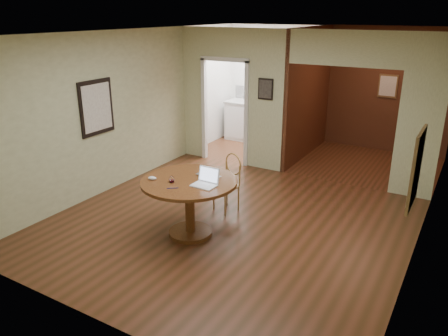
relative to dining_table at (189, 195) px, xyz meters
The scene contains 11 objects.
floor 0.85m from the dining_table, 58.43° to the left, with size 5.00×5.00×0.00m, color #432713.
room_shell 3.67m from the dining_table, 92.53° to the left, with size 5.20×7.50×5.00m.
dining_table is the anchor object (origin of this frame).
chair 1.01m from the dining_table, 86.96° to the left, with size 0.50×0.50×0.92m.
open_laptop 0.40m from the dining_table, ahead, with size 0.32×0.28×0.22m.
closed_laptop 0.33m from the dining_table, 50.19° to the left, with size 0.35×0.23×0.03m, color silver.
mouse 0.55m from the dining_table, 150.40° to the right, with size 0.12×0.07×0.05m, color white.
wine_glass 0.35m from the dining_table, 128.54° to the right, with size 0.08×0.08×0.09m, color white, non-canonical shape.
pen 0.41m from the dining_table, 92.05° to the right, with size 0.01×0.01×0.15m, color #0C165A.
kitchen_cabinet 4.82m from the dining_table, 102.47° to the left, with size 2.06×0.60×0.94m.
grocery_bag 4.75m from the dining_table, 95.89° to the left, with size 0.28×0.24×0.28m, color beige.
Camera 1 is at (2.90, -5.02, 3.00)m, focal length 35.00 mm.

